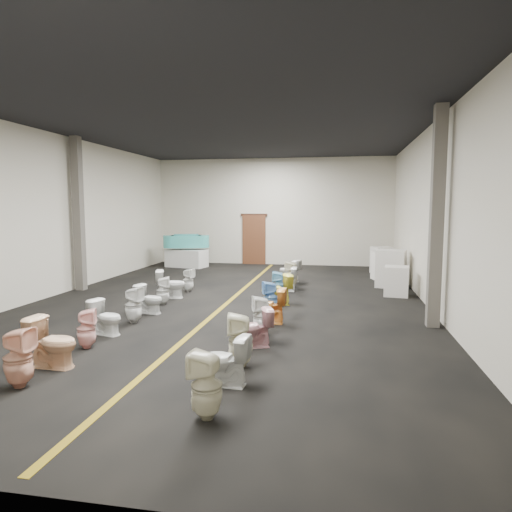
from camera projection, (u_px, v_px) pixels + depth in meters
The scene contains 37 objects.
floor at pixel (228, 303), 11.81m from camera, with size 16.00×16.00×0.00m, color black.
ceiling at pixel (227, 125), 11.32m from camera, with size 16.00×16.00×0.00m, color black.
wall_back at pixel (273, 212), 19.38m from camera, with size 10.00×10.00×0.00m, color beige.
wall_left at pixel (50, 215), 12.46m from camera, with size 16.00×16.00×0.00m, color beige.
wall_right at pixel (435, 216), 10.66m from camera, with size 16.00×16.00×0.00m, color beige.
aisle_stripe at pixel (228, 303), 11.81m from camera, with size 0.12×15.60×0.01m, color #806612.
back_door at pixel (254, 240), 19.60m from camera, with size 1.00×0.10×2.10m, color #562D19.
door_frame at pixel (254, 215), 19.49m from camera, with size 1.15×0.08×0.10m, color #331C11.
column_left at pixel (78, 214), 13.39m from camera, with size 0.25×0.25×4.50m, color #59544C.
column_right at pixel (437, 218), 9.24m from camera, with size 0.25×0.25×4.50m, color #59544C.
display_table at pixel (187, 258), 18.70m from camera, with size 1.61×0.81×0.72m, color white.
bathtub at pixel (186, 241), 18.63m from camera, with size 1.80×1.02×0.55m.
appliance_crate_a at pixel (396, 281), 12.68m from camera, with size 0.64×0.64×0.82m, color silver.
appliance_crate_b at pixel (391, 268), 14.08m from camera, with size 0.83×0.83×1.15m, color silver.
appliance_crate_c at pixel (387, 266), 15.37m from camera, with size 0.83×0.83×0.94m, color silver.
appliance_crate_d at pixel (382, 260), 16.84m from camera, with size 0.69×0.69×0.99m, color silver.
toilet_left_1 at pixel (18, 358), 6.24m from camera, with size 0.38×0.39×0.84m, color #E8A78B.
toilet_left_2 at pixel (53, 342), 7.04m from camera, with size 0.44×0.77×0.79m, color #EBB68A.
toilet_left_3 at pixel (86, 329), 7.97m from camera, with size 0.32×0.32×0.71m, color beige.
toilet_left_4 at pixel (106, 317), 8.85m from camera, with size 0.38×0.67×0.68m, color white.
toilet_left_5 at pixel (133, 305), 9.72m from camera, with size 0.35×0.36×0.78m, color silver.
toilet_left_6 at pixel (149, 299), 10.61m from camera, with size 0.37×0.66×0.67m, color silver.
toilet_left_7 at pixel (163, 291), 11.54m from camera, with size 0.32×0.33×0.71m, color white.
toilet_left_8 at pixel (171, 284), 12.37m from camera, with size 0.43×0.76×0.77m, color white.
toilet_left_9 at pixel (188, 280), 13.29m from camera, with size 0.31×0.31×0.68m, color white.
toilet_right_0 at pixel (206, 386), 5.31m from camera, with size 0.37×0.37×0.81m, color beige.
toilet_right_1 at pixel (224, 360), 6.32m from camera, with size 0.40×0.71×0.72m, color silver.
toilet_right_2 at pixel (241, 340), 7.06m from camera, with size 0.38×0.39×0.84m, color beige.
toilet_right_3 at pixel (253, 328), 8.04m from camera, with size 0.39×0.68×0.70m, color #D0949A.
toilet_right_4 at pixel (262, 316), 8.82m from camera, with size 0.34×0.35×0.76m, color white.
toilet_right_5 at pixel (269, 306), 9.70m from camera, with size 0.42×0.74×0.76m, color orange.
toilet_right_6 at pixel (270, 298), 10.57m from camera, with size 0.34×0.35×0.76m, color #71A9E2.
toilet_right_7 at pixel (276, 290), 11.47m from camera, with size 0.44×0.77×0.79m, color yellow.
toilet_right_8 at pixel (279, 285), 12.36m from camera, with size 0.33×0.34×0.73m, color #79BCDE.
toilet_right_9 at pixel (285, 279), 13.36m from camera, with size 0.40×0.70×0.71m, color white.
toilet_right_10 at pixel (292, 274), 14.08m from camera, with size 0.36×0.36×0.79m, color beige.
toilet_right_11 at pixel (289, 271), 15.06m from camera, with size 0.41×0.72×0.73m, color white.
Camera 1 is at (2.81, -11.28, 2.49)m, focal length 32.00 mm.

